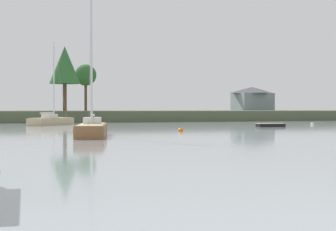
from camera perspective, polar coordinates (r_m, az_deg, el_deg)
The scene contains 9 objects.
far_shore_bank at distance 96.65m, azimuth -12.59°, elevation 0.04°, with size 169.27×47.04×1.68m, color #4C563D.
dinghy_black at distance 56.67m, azimuth 11.49°, elevation -1.12°, with size 3.22×1.51×0.54m.
sailboat_sand at distance 63.07m, azimuth -13.03°, elevation -0.85°, with size 6.07×7.09×10.77m.
sailboat_wood at distance 36.42m, azimuth -8.55°, elevation -1.93°, with size 3.53×8.09×12.26m.
mooring_buoy_orange at distance 44.02m, azimuth 1.42°, elevation -1.70°, with size 0.46×0.46×0.51m.
mooring_buoy_white at distance 66.60m, azimuth 15.95°, elevation -0.92°, with size 0.39×0.39×0.45m.
shore_tree_center_right at distance 86.75m, azimuth -9.27°, elevation 4.48°, with size 3.62×3.62×7.86m.
shore_tree_left_mid at distance 75.93m, azimuth -11.57°, elevation 5.57°, with size 4.48×4.48×9.51m.
cottage_hillside at distance 120.96m, azimuth 9.47°, elevation 1.93°, with size 8.39×8.21×5.55m.
Camera 1 is at (-8.11, -4.17, 1.93)m, focal length 54.07 mm.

